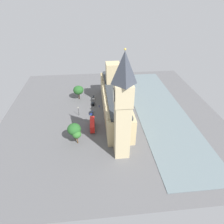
{
  "coord_description": "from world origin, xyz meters",
  "views": [
    {
      "loc": [
        10.25,
        102.58,
        67.57
      ],
      "look_at": [
        1.0,
        12.78,
        8.61
      ],
      "focal_mm": 30.96,
      "sensor_mm": 36.0,
      "label": 1
    }
  ],
  "objects_px": {
    "clock_tower": "(123,108)",
    "street_lamp_midblock": "(78,110)",
    "plane_tree_leading": "(78,90)",
    "street_lamp_by_river_gate": "(79,93)",
    "pedestrian_near_tower": "(99,106)",
    "plane_tree_far_end": "(74,129)",
    "car_black_kerbside": "(93,104)",
    "car_blue_opposite_hall": "(91,113)",
    "parliament_building": "(114,99)",
    "car_white_corner": "(94,97)",
    "plane_tree_trailing": "(77,134)",
    "double_decker_bus_under_trees": "(92,125)"
  },
  "relations": [
    {
      "from": "car_white_corner",
      "to": "car_blue_opposite_hall",
      "type": "distance_m",
      "value": 19.69
    },
    {
      "from": "car_white_corner",
      "to": "pedestrian_near_tower",
      "type": "bearing_deg",
      "value": 106.67
    },
    {
      "from": "plane_tree_far_end",
      "to": "plane_tree_leading",
      "type": "relative_size",
      "value": 1.03
    },
    {
      "from": "parliament_building",
      "to": "street_lamp_midblock",
      "type": "relative_size",
      "value": 10.59
    },
    {
      "from": "clock_tower",
      "to": "plane_tree_trailing",
      "type": "bearing_deg",
      "value": -24.53
    },
    {
      "from": "parliament_building",
      "to": "pedestrian_near_tower",
      "type": "xyz_separation_m",
      "value": [
        9.34,
        -5.74,
        -7.91
      ]
    },
    {
      "from": "car_black_kerbside",
      "to": "car_blue_opposite_hall",
      "type": "xyz_separation_m",
      "value": [
        1.36,
        11.17,
        -0.0
      ]
    },
    {
      "from": "car_white_corner",
      "to": "street_lamp_by_river_gate",
      "type": "relative_size",
      "value": 0.64
    },
    {
      "from": "plane_tree_leading",
      "to": "plane_tree_trailing",
      "type": "bearing_deg",
      "value": 91.29
    },
    {
      "from": "parliament_building",
      "to": "double_decker_bus_under_trees",
      "type": "bearing_deg",
      "value": 49.58
    },
    {
      "from": "clock_tower",
      "to": "street_lamp_midblock",
      "type": "xyz_separation_m",
      "value": [
        21.64,
        -35.26,
        -21.62
      ]
    },
    {
      "from": "car_black_kerbside",
      "to": "plane_tree_far_end",
      "type": "bearing_deg",
      "value": -101.66
    },
    {
      "from": "car_white_corner",
      "to": "plane_tree_trailing",
      "type": "distance_m",
      "value": 47.2
    },
    {
      "from": "pedestrian_near_tower",
      "to": "street_lamp_midblock",
      "type": "bearing_deg",
      "value": -11.68
    },
    {
      "from": "car_black_kerbside",
      "to": "clock_tower",
      "type": "bearing_deg",
      "value": -71.21
    },
    {
      "from": "double_decker_bus_under_trees",
      "to": "pedestrian_near_tower",
      "type": "relative_size",
      "value": 6.64
    },
    {
      "from": "plane_tree_trailing",
      "to": "car_blue_opposite_hall",
      "type": "bearing_deg",
      "value": -105.31
    },
    {
      "from": "pedestrian_near_tower",
      "to": "plane_tree_far_end",
      "type": "bearing_deg",
      "value": 22.01
    },
    {
      "from": "clock_tower",
      "to": "car_white_corner",
      "type": "bearing_deg",
      "value": -77.85
    },
    {
      "from": "car_white_corner",
      "to": "car_blue_opposite_hall",
      "type": "height_order",
      "value": "same"
    },
    {
      "from": "car_black_kerbside",
      "to": "car_blue_opposite_hall",
      "type": "bearing_deg",
      "value": -93.02
    },
    {
      "from": "double_decker_bus_under_trees",
      "to": "plane_tree_far_end",
      "type": "bearing_deg",
      "value": -133.47
    },
    {
      "from": "street_lamp_midblock",
      "to": "street_lamp_by_river_gate",
      "type": "distance_m",
      "value": 20.53
    },
    {
      "from": "car_blue_opposite_hall",
      "to": "plane_tree_leading",
      "type": "relative_size",
      "value": 0.42
    },
    {
      "from": "car_blue_opposite_hall",
      "to": "plane_tree_leading",
      "type": "xyz_separation_m",
      "value": [
        8.29,
        -20.32,
        6.0
      ]
    },
    {
      "from": "car_blue_opposite_hall",
      "to": "double_decker_bus_under_trees",
      "type": "relative_size",
      "value": 0.39
    },
    {
      "from": "plane_tree_leading",
      "to": "plane_tree_trailing",
      "type": "relative_size",
      "value": 1.29
    },
    {
      "from": "clock_tower",
      "to": "car_blue_opposite_hall",
      "type": "xyz_separation_m",
      "value": [
        13.92,
        -36.12,
        -24.92
      ]
    },
    {
      "from": "car_blue_opposite_hall",
      "to": "pedestrian_near_tower",
      "type": "distance_m",
      "value": 9.39
    },
    {
      "from": "car_blue_opposite_hall",
      "to": "plane_tree_far_end",
      "type": "relative_size",
      "value": 0.4
    },
    {
      "from": "street_lamp_midblock",
      "to": "plane_tree_trailing",
      "type": "bearing_deg",
      "value": 91.06
    },
    {
      "from": "clock_tower",
      "to": "pedestrian_near_tower",
      "type": "relative_size",
      "value": 31.47
    },
    {
      "from": "plane_tree_leading",
      "to": "street_lamp_by_river_gate",
      "type": "height_order",
      "value": "plane_tree_leading"
    },
    {
      "from": "clock_tower",
      "to": "double_decker_bus_under_trees",
      "type": "relative_size",
      "value": 4.74
    },
    {
      "from": "car_black_kerbside",
      "to": "plane_tree_leading",
      "type": "distance_m",
      "value": 14.59
    },
    {
      "from": "parliament_building",
      "to": "pedestrian_near_tower",
      "type": "height_order",
      "value": "parliament_building"
    },
    {
      "from": "plane_tree_leading",
      "to": "street_lamp_midblock",
      "type": "bearing_deg",
      "value": 91.56
    },
    {
      "from": "car_white_corner",
      "to": "car_black_kerbside",
      "type": "xyz_separation_m",
      "value": [
        0.57,
        8.42,
        0.0
      ]
    },
    {
      "from": "plane_tree_trailing",
      "to": "plane_tree_far_end",
      "type": "bearing_deg",
      "value": -59.94
    },
    {
      "from": "pedestrian_near_tower",
      "to": "plane_tree_trailing",
      "type": "distance_m",
      "value": 36.71
    },
    {
      "from": "car_black_kerbside",
      "to": "car_blue_opposite_hall",
      "type": "height_order",
      "value": "same"
    },
    {
      "from": "street_lamp_by_river_gate",
      "to": "street_lamp_midblock",
      "type": "bearing_deg",
      "value": 90.48
    },
    {
      "from": "car_blue_opposite_hall",
      "to": "plane_tree_leading",
      "type": "distance_m",
      "value": 22.75
    },
    {
      "from": "street_lamp_by_river_gate",
      "to": "parliament_building",
      "type": "bearing_deg",
      "value": 141.93
    },
    {
      "from": "parliament_building",
      "to": "car_blue_opposite_hall",
      "type": "relative_size",
      "value": 15.15
    },
    {
      "from": "parliament_building",
      "to": "street_lamp_by_river_gate",
      "type": "bearing_deg",
      "value": -38.07
    },
    {
      "from": "parliament_building",
      "to": "car_blue_opposite_hall",
      "type": "distance_m",
      "value": 16.86
    },
    {
      "from": "clock_tower",
      "to": "double_decker_bus_under_trees",
      "type": "height_order",
      "value": "clock_tower"
    },
    {
      "from": "parliament_building",
      "to": "car_black_kerbside",
      "type": "bearing_deg",
      "value": -34.59
    },
    {
      "from": "clock_tower",
      "to": "plane_tree_leading",
      "type": "xyz_separation_m",
      "value": [
        22.22,
        -56.44,
        -18.92
      ]
    }
  ]
}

